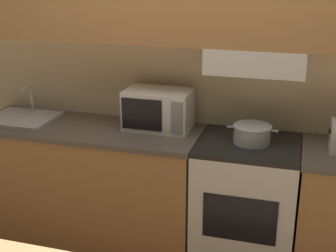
{
  "coord_description": "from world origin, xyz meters",
  "views": [
    {
      "loc": [
        0.8,
        -3.11,
        1.96
      ],
      "look_at": [
        0.05,
        -0.54,
        1.04
      ],
      "focal_mm": 50.0,
      "sensor_mm": 36.0,
      "label": 1
    }
  ],
  "objects_px": {
    "cooking_pot": "(252,133)",
    "sink_basin": "(22,118)",
    "stove_range": "(245,204)",
    "microwave": "(158,109)"
  },
  "relations": [
    {
      "from": "cooking_pot",
      "to": "sink_basin",
      "type": "height_order",
      "value": "sink_basin"
    },
    {
      "from": "stove_range",
      "to": "cooking_pot",
      "type": "bearing_deg",
      "value": 5.75
    },
    {
      "from": "microwave",
      "to": "sink_basin",
      "type": "distance_m",
      "value": 1.03
    },
    {
      "from": "microwave",
      "to": "sink_basin",
      "type": "xyz_separation_m",
      "value": [
        -1.02,
        -0.11,
        -0.12
      ]
    },
    {
      "from": "stove_range",
      "to": "sink_basin",
      "type": "distance_m",
      "value": 1.72
    },
    {
      "from": "stove_range",
      "to": "microwave",
      "type": "xyz_separation_m",
      "value": [
        -0.64,
        0.11,
        0.58
      ]
    },
    {
      "from": "cooking_pot",
      "to": "sink_basin",
      "type": "distance_m",
      "value": 1.67
    },
    {
      "from": "microwave",
      "to": "sink_basin",
      "type": "height_order",
      "value": "microwave"
    },
    {
      "from": "cooking_pot",
      "to": "microwave",
      "type": "height_order",
      "value": "microwave"
    },
    {
      "from": "stove_range",
      "to": "microwave",
      "type": "relative_size",
      "value": 1.97
    }
  ]
}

